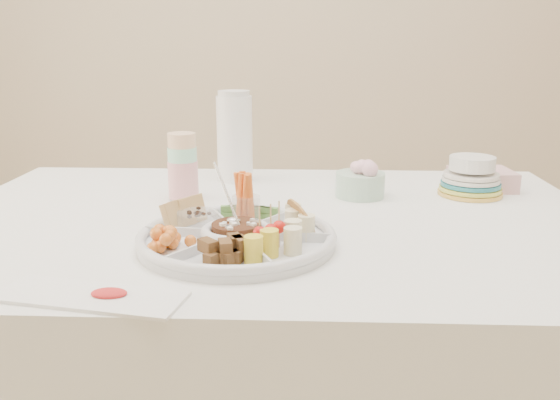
{
  "coord_description": "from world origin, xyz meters",
  "views": [
    {
      "loc": [
        0.08,
        -1.28,
        1.15
      ],
      "look_at": [
        0.03,
        -0.1,
        0.82
      ],
      "focal_mm": 38.0,
      "sensor_mm": 36.0,
      "label": 1
    }
  ],
  "objects_px": {
    "dining_table": "(271,366)",
    "thermos": "(235,136)",
    "party_tray": "(237,235)",
    "plate_stack": "(471,175)"
  },
  "relations": [
    {
      "from": "dining_table",
      "to": "thermos",
      "type": "bearing_deg",
      "value": 108.61
    },
    {
      "from": "party_tray",
      "to": "thermos",
      "type": "height_order",
      "value": "thermos"
    },
    {
      "from": "party_tray",
      "to": "plate_stack",
      "type": "height_order",
      "value": "plate_stack"
    },
    {
      "from": "dining_table",
      "to": "thermos",
      "type": "xyz_separation_m",
      "value": [
        -0.12,
        0.36,
        0.51
      ]
    },
    {
      "from": "party_tray",
      "to": "plate_stack",
      "type": "relative_size",
      "value": 2.34
    },
    {
      "from": "party_tray",
      "to": "thermos",
      "type": "relative_size",
      "value": 1.47
    },
    {
      "from": "dining_table",
      "to": "plate_stack",
      "type": "relative_size",
      "value": 9.34
    },
    {
      "from": "thermos",
      "to": "plate_stack",
      "type": "xyz_separation_m",
      "value": [
        0.62,
        -0.14,
        -0.08
      ]
    },
    {
      "from": "thermos",
      "to": "plate_stack",
      "type": "height_order",
      "value": "thermos"
    },
    {
      "from": "party_tray",
      "to": "thermos",
      "type": "xyz_separation_m",
      "value": [
        -0.07,
        0.55,
        0.11
      ]
    }
  ]
}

